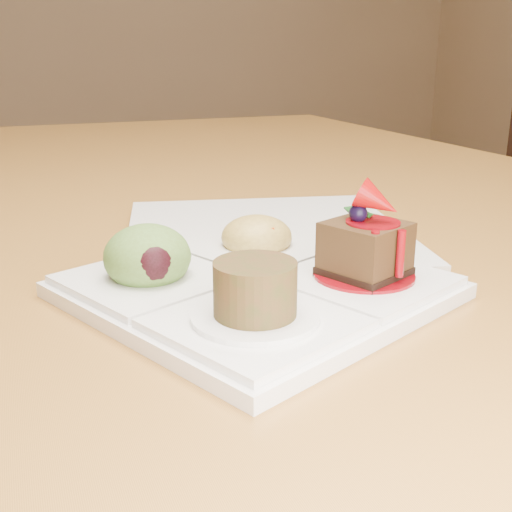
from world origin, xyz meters
name	(u,v)px	position (x,y,z in m)	size (l,w,h in m)	color
dining_table	(272,223)	(0.00, 0.00, 0.68)	(1.00, 1.80, 0.75)	#A06B29
sampler_plate	(251,273)	(-0.20, -0.43, 0.77)	(0.33, 0.33, 0.10)	white
second_plate	(265,234)	(-0.13, -0.29, 0.76)	(0.28, 0.28, 0.01)	white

